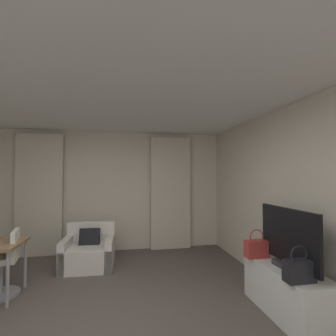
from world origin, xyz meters
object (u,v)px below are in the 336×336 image
object	(u,v)px
desk_chair	(4,266)
tv_console	(287,291)
armchair	(89,252)
handbag_primary	(257,248)
tv_flatscreen	(288,240)
handbag_secondary	(299,270)

from	to	relation	value
desk_chair	tv_console	xyz separation A→B (m)	(3.50, -1.14, -0.11)
armchair	handbag_primary	size ratio (longest dim) A/B	2.45
desk_chair	tv_flatscreen	size ratio (longest dim) A/B	0.90
armchair	desk_chair	distance (m)	1.34
armchair	tv_flatscreen	size ratio (longest dim) A/B	0.92
tv_flatscreen	handbag_primary	size ratio (longest dim) A/B	2.67
tv_flatscreen	armchair	bearing A→B (deg)	140.58
armchair	desk_chair	bearing A→B (deg)	-138.99
handbag_primary	tv_console	bearing A→B (deg)	-68.11
armchair	handbag_secondary	bearing A→B (deg)	-45.32
desk_chair	handbag_secondary	distance (m)	3.70
handbag_secondary	tv_flatscreen	bearing A→B (deg)	68.98
desk_chair	tv_console	bearing A→B (deg)	-18.05
armchair	handbag_secondary	xyz separation A→B (m)	(2.36, -2.39, 0.42)
armchair	handbag_secondary	size ratio (longest dim) A/B	2.45
armchair	tv_flatscreen	distance (m)	3.29
tv_flatscreen	tv_console	bearing A→B (deg)	90.00
tv_flatscreen	handbag_primary	distance (m)	0.49
tv_console	handbag_secondary	size ratio (longest dim) A/B	3.12
desk_chair	tv_flatscreen	bearing A→B (deg)	-18.59
armchair	desk_chair	size ratio (longest dim) A/B	1.02
handbag_secondary	armchair	bearing A→B (deg)	134.68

